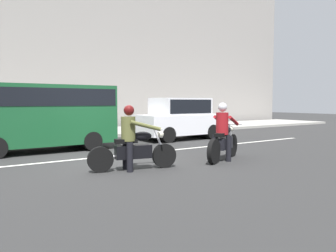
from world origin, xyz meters
name	(u,v)px	position (x,y,z in m)	size (l,w,h in m)	color
ground_plane	(121,161)	(0.00, 0.00, 0.00)	(80.00, 80.00, 0.00)	#2A2A2A
sidewalk_slab	(44,135)	(0.00, 8.00, 0.07)	(40.00, 4.40, 0.14)	#99968E
lane_marking_stripe	(111,156)	(0.13, 0.90, 0.00)	(18.00, 0.14, 0.01)	silver
motorcycle_with_rider_olive	(133,144)	(-0.34, -1.31, 0.64)	(2.15, 0.82, 1.56)	black
motorcycle_with_rider_crimson	(223,137)	(2.41, -1.52, 0.66)	(1.95, 1.07, 1.61)	black
parked_van_forest_green	(40,113)	(-1.35, 3.20, 1.27)	(4.72, 1.96, 2.19)	#164C28
parked_hatchback_white	(180,118)	(4.62, 3.45, 0.93)	(3.79, 1.76, 1.80)	silver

